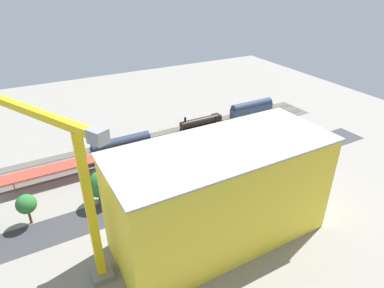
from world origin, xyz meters
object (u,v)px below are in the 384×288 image
parked_car_1 (243,176)px  traffic_light (143,197)px  parked_car_0 (262,169)px  parked_car_3 (199,190)px  box_truck_0 (140,205)px  parked_car_4 (179,196)px  street_tree_0 (98,189)px  street_tree_3 (26,204)px  freight_coach_far (122,146)px  box_truck_1 (231,181)px  passenger_coach (252,108)px  street_tree_4 (149,165)px  street_tree_1 (102,183)px  construction_building (221,195)px  locomotive (203,122)px  tower_crane (78,189)px  parked_car_2 (224,182)px

parked_car_1 → traffic_light: 27.84m
parked_car_0 → parked_car_1: parked_car_1 is taller
parked_car_3 → box_truck_0: (15.08, 0.00, 0.91)m
parked_car_4 → parked_car_1: bearing=179.1°
street_tree_0 → street_tree_3: bearing=-0.2°
freight_coach_far → box_truck_0: bearing=81.1°
freight_coach_far → box_truck_1: 34.17m
passenger_coach → box_truck_1: bearing=46.8°
street_tree_3 → street_tree_4: size_ratio=0.82×
street_tree_1 → box_truck_1: bearing=163.2°
street_tree_1 → construction_building: bearing=128.7°
street_tree_1 → freight_coach_far: bearing=-118.5°
parked_car_0 → construction_building: 29.36m
box_truck_0 → box_truck_1: box_truck_1 is taller
parked_car_0 → box_truck_1: (11.34, 1.89, 1.05)m
passenger_coach → freight_coach_far: (51.07, 5.67, 0.03)m
freight_coach_far → parked_car_4: freight_coach_far is taller
parked_car_1 → parked_car_3: size_ratio=1.09×
locomotive → parked_car_0: (-0.17, 32.04, -1.14)m
passenger_coach → parked_car_1: (27.20, 32.51, -2.25)m
locomotive → tower_crane: 66.98m
freight_coach_far → tower_crane: bearing=65.5°
street_tree_3 → locomotive: bearing=-156.3°
locomotive → street_tree_4: street_tree_4 is taller
locomotive → box_truck_0: locomotive is taller
parked_car_4 → passenger_coach: bearing=-144.7°
passenger_coach → freight_coach_far: freight_coach_far is taller
parked_car_3 → street_tree_4: size_ratio=0.47×
locomotive → parked_car_1: locomotive is taller
box_truck_1 → street_tree_1: street_tree_1 is taller
passenger_coach → traffic_light: (54.76, 33.39, 1.60)m
box_truck_0 → traffic_light: size_ratio=1.28×
parked_car_4 → tower_crane: (23.07, 11.75, 17.34)m
parked_car_1 → street_tree_1: size_ratio=0.55×
passenger_coach → parked_car_3: size_ratio=4.25×
parked_car_1 → street_tree_0: 36.34m
construction_building → street_tree_0: size_ratio=6.86×
parked_car_1 → street_tree_4: 24.51m
parked_car_2 → tower_crane: tower_crane is taller
freight_coach_far → street_tree_4: street_tree_4 is taller
tower_crane → street_tree_4: 30.86m
street_tree_1 → traffic_light: 10.83m
street_tree_0 → traffic_light: size_ratio=0.85×
locomotive → street_tree_0: size_ratio=2.75×
box_truck_0 → street_tree_4: 11.60m
parked_car_2 → box_truck_0: bearing=-0.6°
parked_car_3 → traffic_light: 15.13m
parked_car_0 → parked_car_3: size_ratio=1.17×
street_tree_4 → traffic_light: 11.57m
parked_car_3 → tower_crane: tower_crane is taller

